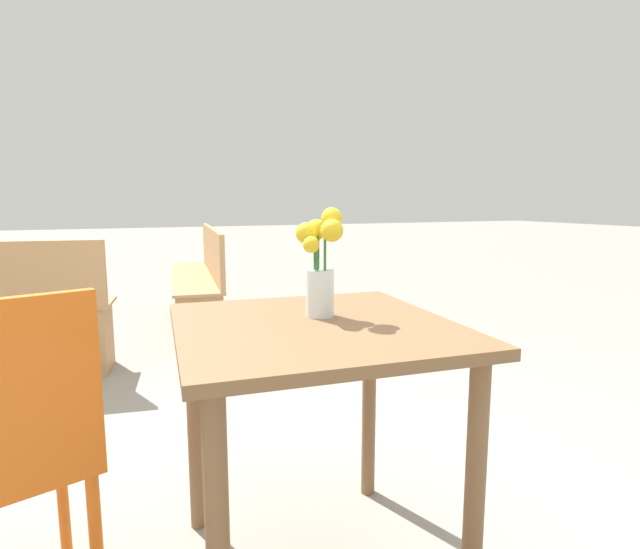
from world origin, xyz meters
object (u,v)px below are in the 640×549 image
object	(u,v)px
flower_vase	(320,267)
cafe_chair	(0,449)
bench_middle	(203,272)
table_front	(314,367)

from	to	relation	value
flower_vase	cafe_chair	xyz separation A→B (m)	(-0.81, -0.01, -0.39)
bench_middle	cafe_chair	bearing A→B (deg)	-107.78
table_front	bench_middle	bearing A→B (deg)	86.38
cafe_chair	bench_middle	distance (m)	3.14
flower_vase	bench_middle	world-z (taller)	flower_vase
flower_vase	cafe_chair	size ratio (longest dim) A/B	0.35
flower_vase	table_front	bearing A→B (deg)	-124.35
flower_vase	bench_middle	size ratio (longest dim) A/B	0.17
table_front	flower_vase	distance (m)	0.28
table_front	flower_vase	size ratio (longest dim) A/B	2.61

